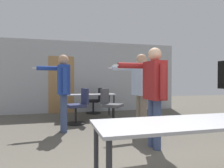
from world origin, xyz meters
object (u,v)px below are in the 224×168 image
object	(u,v)px
person_left_plaid	(141,86)
person_near_casual	(154,88)
office_chair_mid_tucked	(78,107)
person_center_tall	(63,85)
office_chair_near_pushed	(95,102)
office_chair_far_left	(111,107)

from	to	relation	value
person_left_plaid	person_near_casual	size ratio (longest dim) A/B	1.01
office_chair_mid_tucked	person_center_tall	bearing A→B (deg)	137.13
person_center_tall	office_chair_near_pushed	xyz separation A→B (m)	(1.16, 2.34, -0.65)
person_left_plaid	person_near_casual	world-z (taller)	person_left_plaid
person_left_plaid	office_chair_mid_tucked	world-z (taller)	person_left_plaid
person_center_tall	office_chair_mid_tucked	distance (m)	1.06
person_center_tall	office_chair_near_pushed	bearing A→B (deg)	-32.00
person_center_tall	office_chair_far_left	bearing A→B (deg)	-68.90
person_center_tall	office_chair_near_pushed	distance (m)	2.69
office_chair_far_left	office_chair_near_pushed	xyz separation A→B (m)	(-0.14, 1.68, -0.03)
office_chair_far_left	office_chair_near_pushed	bearing A→B (deg)	-136.72
person_center_tall	office_chair_far_left	xyz separation A→B (m)	(1.30, 0.66, -0.62)
office_chair_near_pushed	person_near_casual	bearing A→B (deg)	-151.45
person_left_plaid	office_chair_near_pushed	distance (m)	3.07
office_chair_far_left	office_chair_mid_tucked	world-z (taller)	office_chair_mid_tucked
person_near_casual	office_chair_mid_tucked	bearing A→B (deg)	22.66
office_chair_mid_tucked	person_left_plaid	bearing A→B (deg)	-152.23
person_near_casual	office_chair_mid_tucked	distance (m)	2.62
office_chair_near_pushed	office_chair_mid_tucked	distance (m)	1.74
person_left_plaid	office_chair_far_left	world-z (taller)	person_left_plaid
person_center_tall	person_left_plaid	bearing A→B (deg)	-116.51
person_left_plaid	office_chair_mid_tucked	distance (m)	1.95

